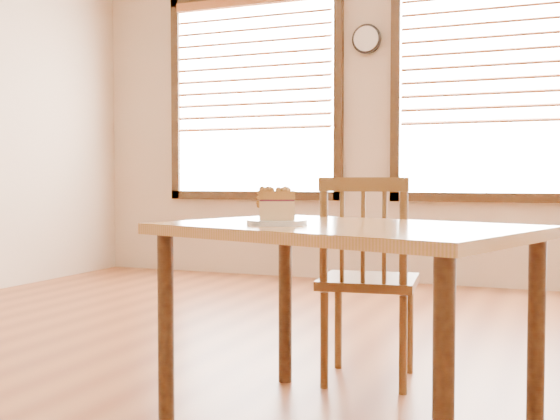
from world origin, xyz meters
name	(u,v)px	position (x,y,z in m)	size (l,w,h in m)	color
window_left	(254,84)	(-1.90, 3.97, 1.81)	(1.76, 0.10, 1.96)	white
window_right	(496,71)	(0.30, 3.97, 1.81)	(1.76, 0.10, 1.96)	white
wall_clock	(367,39)	(-0.80, 3.96, 2.15)	(0.26, 0.05, 0.26)	black
cafe_table_main	(345,250)	(0.12, 0.29, 0.66)	(1.46, 1.18, 0.75)	#C4824C
cafe_chair_main	(368,278)	(0.03, 0.91, 0.47)	(0.47, 0.47, 0.93)	brown
plate	(277,222)	(-0.10, 0.18, 0.76)	(0.21, 0.21, 0.02)	white
cake_slice	(276,203)	(-0.11, 0.18, 0.83)	(0.15, 0.14, 0.12)	tan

